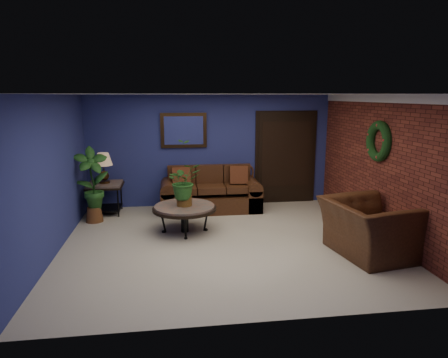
{
  "coord_description": "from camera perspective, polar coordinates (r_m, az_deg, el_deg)",
  "views": [
    {
      "loc": [
        -0.92,
        -6.44,
        2.49
      ],
      "look_at": [
        0.04,
        0.55,
        1.0
      ],
      "focal_mm": 32.0,
      "sensor_mm": 36.0,
      "label": 1
    }
  ],
  "objects": [
    {
      "name": "ceiling",
      "position": [
        6.5,
        0.31,
        12.02
      ],
      "size": [
        5.5,
        5.0,
        0.02
      ],
      "primitive_type": "cube",
      "color": "silver",
      "rests_on": "wall_back"
    },
    {
      "name": "coffee_plant",
      "position": [
        7.26,
        -5.75,
        -0.46
      ],
      "size": [
        0.71,
        0.66,
        0.79
      ],
      "color": "brown",
      "rests_on": "coffee_table"
    },
    {
      "name": "floor",
      "position": [
        6.96,
        0.29,
        -9.02
      ],
      "size": [
        5.5,
        5.5,
        0.0
      ],
      "primitive_type": "plane",
      "color": "beige",
      "rests_on": "ground"
    },
    {
      "name": "coffee_table",
      "position": [
        7.38,
        -5.67,
        -4.23
      ],
      "size": [
        1.17,
        1.17,
        0.5
      ],
      "rotation": [
        0.0,
        0.0,
        0.27
      ],
      "color": "#55504B",
      "rests_on": "ground"
    },
    {
      "name": "wall_back",
      "position": [
        9.07,
        -1.93,
        4.06
      ],
      "size": [
        5.5,
        0.04,
        2.5
      ],
      "primitive_type": "cube",
      "color": "navy",
      "rests_on": "ground"
    },
    {
      "name": "side_chair",
      "position": [
        8.93,
        3.1,
        -0.61
      ],
      "size": [
        0.46,
        0.46,
        0.98
      ],
      "rotation": [
        0.0,
        0.0,
        -0.1
      ],
      "color": "brown",
      "rests_on": "ground"
    },
    {
      "name": "end_table",
      "position": [
        8.83,
        -16.61,
        -1.53
      ],
      "size": [
        0.73,
        0.73,
        0.67
      ],
      "color": "#55504B",
      "rests_on": "ground"
    },
    {
      "name": "closet_door",
      "position": [
        9.41,
        8.77,
        2.98
      ],
      "size": [
        1.44,
        0.06,
        2.18
      ],
      "primitive_type": "cube",
      "color": "black",
      "rests_on": "wall_back"
    },
    {
      "name": "floor_plant",
      "position": [
        7.8,
        17.34,
        -4.25
      ],
      "size": [
        0.38,
        0.33,
        0.77
      ],
      "color": "brown",
      "rests_on": "ground"
    },
    {
      "name": "wreath",
      "position": [
        7.47,
        21.23,
        5.05
      ],
      "size": [
        0.16,
        0.72,
        0.72
      ],
      "primitive_type": "torus",
      "rotation": [
        0.0,
        1.57,
        0.0
      ],
      "color": "black",
      "rests_on": "wall_right_brick"
    },
    {
      "name": "crown_molding",
      "position": [
        7.4,
        22.05,
        10.62
      ],
      "size": [
        0.03,
        5.0,
        0.14
      ],
      "primitive_type": "cube",
      "color": "white",
      "rests_on": "wall_right_brick"
    },
    {
      "name": "wall_left",
      "position": [
        6.81,
        -23.27,
        0.46
      ],
      "size": [
        0.04,
        5.0,
        2.5
      ],
      "primitive_type": "cube",
      "color": "navy",
      "rests_on": "ground"
    },
    {
      "name": "tall_plant",
      "position": [
        8.26,
        -18.32,
        -0.38
      ],
      "size": [
        0.77,
        0.64,
        1.51
      ],
      "color": "brown",
      "rests_on": "ground"
    },
    {
      "name": "table_lamp",
      "position": [
        8.72,
        -16.83,
        2.02
      ],
      "size": [
        0.37,
        0.37,
        0.62
      ],
      "color": "#422B14",
      "rests_on": "end_table"
    },
    {
      "name": "sofa",
      "position": [
        8.83,
        -2.0,
        -2.32
      ],
      "size": [
        2.16,
        0.93,
        0.97
      ],
      "color": "#4B2815",
      "rests_on": "ground"
    },
    {
      "name": "wall_mirror",
      "position": [
        8.94,
        -5.78,
        6.92
      ],
      "size": [
        1.02,
        0.06,
        0.77
      ],
      "primitive_type": "cube",
      "color": "#422B14",
      "rests_on": "wall_back"
    },
    {
      "name": "armchair",
      "position": [
        6.71,
        19.99,
        -6.65
      ],
      "size": [
        1.37,
        1.51,
        0.87
      ],
      "primitive_type": "imported",
      "rotation": [
        0.0,
        0.0,
        1.74
      ],
      "color": "#4B2815",
      "rests_on": "ground"
    },
    {
      "name": "wall_right_brick",
      "position": [
        7.51,
        21.56,
        1.59
      ],
      "size": [
        0.04,
        5.0,
        2.5
      ],
      "primitive_type": "cube",
      "color": "maroon",
      "rests_on": "ground"
    }
  ]
}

